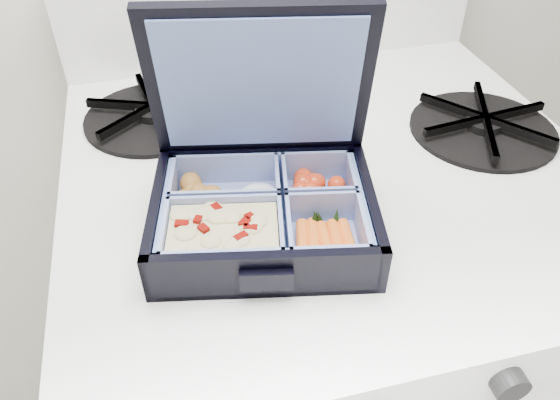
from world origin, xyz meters
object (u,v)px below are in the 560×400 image
object	(u,v)px
burner_grate	(484,122)
fork	(297,153)
stove	(311,368)
bento_box	(264,214)

from	to	relation	value
burner_grate	fork	bearing A→B (deg)	178.33
stove	fork	size ratio (longest dim) A/B	6.00
stove	fork	bearing A→B (deg)	174.94
fork	bento_box	bearing A→B (deg)	-69.18
stove	fork	world-z (taller)	fork
stove	bento_box	world-z (taller)	bento_box
stove	bento_box	size ratio (longest dim) A/B	4.34
fork	burner_grate	bearing A→B (deg)	48.34
stove	burner_grate	size ratio (longest dim) A/B	5.09
stove	bento_box	xyz separation A→B (m)	(-0.11, -0.13, 0.52)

